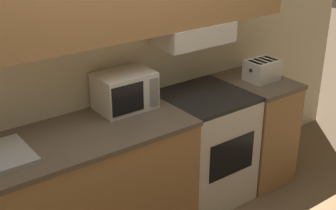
{
  "coord_description": "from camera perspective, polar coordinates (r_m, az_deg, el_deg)",
  "views": [
    {
      "loc": [
        -1.66,
        -2.87,
        2.33
      ],
      "look_at": [
        0.05,
        -0.59,
        1.07
      ],
      "focal_mm": 50.0,
      "sensor_mm": 36.0,
      "label": 1
    }
  ],
  "objects": [
    {
      "name": "ground_plane",
      "position": [
        4.05,
        -5.64,
        -11.44
      ],
      "size": [
        16.0,
        16.0,
        0.0
      ],
      "primitive_type": "plane",
      "color": "#7F664C"
    },
    {
      "name": "wall_back",
      "position": [
        3.39,
        -5.88,
        9.05
      ],
      "size": [
        5.23,
        0.38,
        2.55
      ],
      "color": "beige",
      "rests_on": "ground_plane"
    },
    {
      "name": "lower_counter_main",
      "position": [
        3.33,
        -11.42,
        -10.86
      ],
      "size": [
        1.71,
        0.69,
        0.92
      ],
      "color": "tan",
      "rests_on": "ground_plane"
    },
    {
      "name": "lower_counter_right_stub",
      "position": [
        4.24,
        10.32,
        -2.76
      ],
      "size": [
        0.49,
        0.69,
        0.92
      ],
      "color": "tan",
      "rests_on": "ground_plane"
    },
    {
      "name": "stove_range",
      "position": [
        3.89,
        4.39,
        -5.02
      ],
      "size": [
        0.65,
        0.66,
        0.92
      ],
      "color": "white",
      "rests_on": "ground_plane"
    },
    {
      "name": "microwave",
      "position": [
        3.4,
        -5.29,
        1.74
      ],
      "size": [
        0.41,
        0.3,
        0.27
      ],
      "color": "white",
      "rests_on": "lower_counter_main"
    },
    {
      "name": "toaster",
      "position": [
        4.03,
        11.4,
        4.21
      ],
      "size": [
        0.28,
        0.21,
        0.18
      ],
      "color": "white",
      "rests_on": "lower_counter_right_stub"
    }
  ]
}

